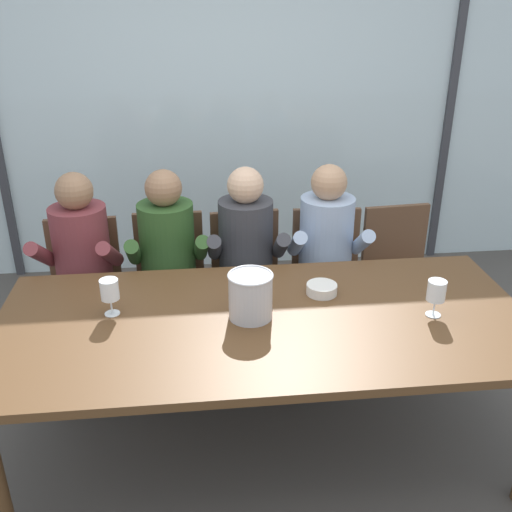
% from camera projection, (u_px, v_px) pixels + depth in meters
% --- Properties ---
extents(ground, '(14.00, 14.00, 0.00)m').
position_uv_depth(ground, '(245.00, 339.00, 3.85)').
color(ground, '#4C4742').
extents(window_glass_panel, '(7.62, 0.03, 2.60)m').
position_uv_depth(window_glass_panel, '(229.00, 105.00, 4.37)').
color(window_glass_panel, silver).
rests_on(window_glass_panel, ground).
extents(window_mullion_right, '(0.06, 0.06, 2.60)m').
position_uv_depth(window_mullion_right, '(450.00, 101.00, 4.52)').
color(window_mullion_right, '#38383D').
rests_on(window_mullion_right, ground).
extents(hillside_vineyard, '(13.62, 2.40, 1.96)m').
position_uv_depth(hillside_vineyard, '(211.00, 77.00, 8.03)').
color(hillside_vineyard, '#477A38').
rests_on(hillside_vineyard, ground).
extents(dining_table, '(2.42, 1.10, 0.75)m').
position_uv_depth(dining_table, '(264.00, 330.00, 2.66)').
color(dining_table, brown).
rests_on(dining_table, ground).
extents(chair_near_curtain, '(0.46, 0.46, 0.87)m').
position_uv_depth(chair_near_curtain, '(85.00, 282.00, 3.48)').
color(chair_near_curtain, brown).
rests_on(chair_near_curtain, ground).
extents(chair_left_of_center, '(0.44, 0.44, 0.87)m').
position_uv_depth(chair_left_of_center, '(170.00, 275.00, 3.57)').
color(chair_left_of_center, brown).
rests_on(chair_left_of_center, ground).
extents(chair_center, '(0.46, 0.46, 0.87)m').
position_uv_depth(chair_center, '(247.00, 273.00, 3.59)').
color(chair_center, brown).
rests_on(chair_center, ground).
extents(chair_right_of_center, '(0.47, 0.47, 0.87)m').
position_uv_depth(chair_right_of_center, '(327.00, 270.00, 3.63)').
color(chair_right_of_center, brown).
rests_on(chair_right_of_center, ground).
extents(chair_near_window_right, '(0.47, 0.47, 0.87)m').
position_uv_depth(chair_near_window_right, '(399.00, 266.00, 3.68)').
color(chair_near_window_right, brown).
rests_on(chair_near_window_right, ground).
extents(person_maroon_top, '(0.49, 0.63, 1.19)m').
position_uv_depth(person_maroon_top, '(80.00, 264.00, 3.31)').
color(person_maroon_top, brown).
rests_on(person_maroon_top, ground).
extents(person_olive_shirt, '(0.48, 0.62, 1.19)m').
position_uv_depth(person_olive_shirt, '(168.00, 260.00, 3.36)').
color(person_olive_shirt, '#2D5123').
rests_on(person_olive_shirt, ground).
extents(person_charcoal_jacket, '(0.47, 0.62, 1.19)m').
position_uv_depth(person_charcoal_jacket, '(247.00, 256.00, 3.41)').
color(person_charcoal_jacket, '#38383D').
rests_on(person_charcoal_jacket, ground).
extents(person_pale_blue_shirt, '(0.48, 0.62, 1.19)m').
position_uv_depth(person_pale_blue_shirt, '(328.00, 252.00, 3.45)').
color(person_pale_blue_shirt, '#9EB2D1').
rests_on(person_pale_blue_shirt, ground).
extents(ice_bucket_primary, '(0.21, 0.21, 0.21)m').
position_uv_depth(ice_bucket_primary, '(250.00, 295.00, 2.60)').
color(ice_bucket_primary, '#B7B7BC').
rests_on(ice_bucket_primary, dining_table).
extents(tasting_bowl, '(0.15, 0.15, 0.05)m').
position_uv_depth(tasting_bowl, '(322.00, 289.00, 2.84)').
color(tasting_bowl, silver).
rests_on(tasting_bowl, dining_table).
extents(wine_glass_by_left_taster, '(0.08, 0.08, 0.17)m').
position_uv_depth(wine_glass_by_left_taster, '(110.00, 291.00, 2.62)').
color(wine_glass_by_left_taster, silver).
rests_on(wine_glass_by_left_taster, dining_table).
extents(wine_glass_near_bucket, '(0.08, 0.08, 0.17)m').
position_uv_depth(wine_glass_near_bucket, '(436.00, 292.00, 2.61)').
color(wine_glass_near_bucket, silver).
rests_on(wine_glass_near_bucket, dining_table).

